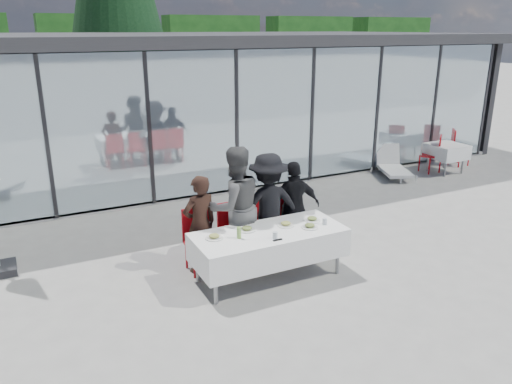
# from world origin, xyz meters

# --- Properties ---
(ground) EXTENTS (90.00, 90.00, 0.00)m
(ground) POSITION_xyz_m (0.00, 0.00, 0.00)
(ground) COLOR gray
(ground) RESTS_ON ground
(pavilion) EXTENTS (14.80, 8.80, 3.44)m
(pavilion) POSITION_xyz_m (2.00, 8.16, 2.15)
(pavilion) COLOR gray
(pavilion) RESTS_ON ground
(treeline) EXTENTS (62.50, 2.00, 4.40)m
(treeline) POSITION_xyz_m (-2.00, 28.00, 2.20)
(treeline) COLOR #123811
(treeline) RESTS_ON ground
(dining_table) EXTENTS (2.26, 0.96, 0.75)m
(dining_table) POSITION_xyz_m (-0.24, 0.07, 0.54)
(dining_table) COLOR white
(dining_table) RESTS_ON ground
(diner_a) EXTENTS (0.65, 0.65, 1.54)m
(diner_a) POSITION_xyz_m (-1.07, 0.74, 0.77)
(diner_a) COLOR black
(diner_a) RESTS_ON ground
(diner_chair_a) EXTENTS (0.44, 0.44, 0.97)m
(diner_chair_a) POSITION_xyz_m (-1.07, 0.82, 0.54)
(diner_chair_a) COLOR red
(diner_chair_a) RESTS_ON ground
(diner_b) EXTENTS (0.96, 0.96, 1.91)m
(diner_b) POSITION_xyz_m (-0.49, 0.74, 0.96)
(diner_b) COLOR #545454
(diner_b) RESTS_ON ground
(diner_chair_b) EXTENTS (0.44, 0.44, 0.97)m
(diner_chair_b) POSITION_xyz_m (-0.49, 0.82, 0.54)
(diner_chair_b) COLOR red
(diner_chair_b) RESTS_ON ground
(diner_c) EXTENTS (1.26, 1.26, 1.74)m
(diner_c) POSITION_xyz_m (0.09, 0.74, 0.87)
(diner_c) COLOR black
(diner_c) RESTS_ON ground
(diner_chair_c) EXTENTS (0.44, 0.44, 0.97)m
(diner_chair_c) POSITION_xyz_m (0.09, 0.82, 0.54)
(diner_chair_c) COLOR red
(diner_chair_c) RESTS_ON ground
(diner_d) EXTENTS (1.01, 1.01, 1.55)m
(diner_d) POSITION_xyz_m (0.57, 0.74, 0.78)
(diner_d) COLOR black
(diner_d) RESTS_ON ground
(diner_chair_d) EXTENTS (0.44, 0.44, 0.97)m
(diner_chair_d) POSITION_xyz_m (0.57, 0.82, 0.54)
(diner_chair_d) COLOR red
(diner_chair_d) RESTS_ON ground
(plate_a) EXTENTS (0.25, 0.25, 0.07)m
(plate_a) POSITION_xyz_m (-1.06, 0.19, 0.78)
(plate_a) COLOR white
(plate_a) RESTS_ON dining_table
(plate_b) EXTENTS (0.25, 0.25, 0.07)m
(plate_b) POSITION_xyz_m (-0.52, 0.24, 0.78)
(plate_b) COLOR white
(plate_b) RESTS_ON dining_table
(plate_c) EXTENTS (0.25, 0.25, 0.07)m
(plate_c) POSITION_xyz_m (0.08, 0.15, 0.78)
(plate_c) COLOR white
(plate_c) RESTS_ON dining_table
(plate_d) EXTENTS (0.25, 0.25, 0.07)m
(plate_d) POSITION_xyz_m (0.55, 0.15, 0.78)
(plate_d) COLOR white
(plate_d) RESTS_ON dining_table
(plate_extra) EXTENTS (0.25, 0.25, 0.07)m
(plate_extra) POSITION_xyz_m (0.36, -0.08, 0.78)
(plate_extra) COLOR white
(plate_extra) RESTS_ON dining_table
(juice_bottle) EXTENTS (0.06, 0.06, 0.16)m
(juice_bottle) POSITION_xyz_m (-0.74, 0.04, 0.83)
(juice_bottle) COLOR #78A846
(juice_bottle) RESTS_ON dining_table
(drinking_glasses) EXTENTS (0.99, 0.20, 0.10)m
(drinking_glasses) POSITION_xyz_m (0.17, -0.13, 0.80)
(drinking_glasses) COLOR silver
(drinking_glasses) RESTS_ON dining_table
(folded_eyeglasses) EXTENTS (0.14, 0.03, 0.01)m
(folded_eyeglasses) POSITION_xyz_m (-0.29, -0.27, 0.76)
(folded_eyeglasses) COLOR black
(folded_eyeglasses) RESTS_ON dining_table
(spare_table_right) EXTENTS (0.86, 0.86, 0.74)m
(spare_table_right) POSITION_xyz_m (6.56, 3.14, 0.55)
(spare_table_right) COLOR white
(spare_table_right) RESTS_ON ground
(spare_chair_a) EXTENTS (0.62, 0.62, 0.97)m
(spare_chair_a) POSITION_xyz_m (7.36, 3.54, 0.54)
(spare_chair_a) COLOR red
(spare_chair_a) RESTS_ON ground
(spare_chair_b) EXTENTS (0.62, 0.62, 0.97)m
(spare_chair_b) POSITION_xyz_m (6.28, 3.27, 0.54)
(spare_chair_b) COLOR red
(spare_chair_b) RESTS_ON ground
(lounger) EXTENTS (1.07, 1.46, 0.72)m
(lounger) POSITION_xyz_m (5.14, 3.55, 0.26)
(lounger) COLOR silver
(lounger) RESTS_ON ground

